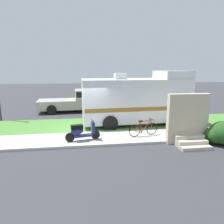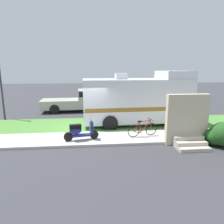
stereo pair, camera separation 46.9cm
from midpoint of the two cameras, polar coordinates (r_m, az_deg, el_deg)
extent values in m
plane|color=#38383D|center=(11.56, -8.55, -5.88)|extent=(80.00, 80.00, 0.00)
cube|color=beige|center=(10.40, -8.60, -7.59)|extent=(24.00, 2.00, 0.12)
cube|color=#4C8438|center=(12.98, -8.51, -3.68)|extent=(24.00, 3.40, 0.08)
cube|color=silver|center=(13.06, 5.54, 3.52)|extent=(6.80, 2.79, 2.61)
cube|color=silver|center=(13.79, 15.70, 10.09)|extent=(1.89, 2.47, 0.50)
cube|color=#8C601E|center=(13.12, 5.50, 1.83)|extent=(6.67, 2.81, 0.24)
cube|color=black|center=(14.26, 18.65, 5.52)|extent=(0.16, 2.15, 0.90)
cube|color=silver|center=(12.68, 1.22, 10.07)|extent=(0.72, 0.63, 0.36)
cylinder|color=black|center=(15.06, 11.84, 0.00)|extent=(0.91, 0.31, 0.90)
cylinder|color=black|center=(12.90, 15.84, -2.23)|extent=(0.91, 0.31, 0.90)
cylinder|color=black|center=(14.08, -3.15, -0.59)|extent=(0.91, 0.31, 0.90)
cylinder|color=black|center=(11.75, -1.68, -3.16)|extent=(0.91, 0.31, 0.90)
cylinder|color=black|center=(10.14, -6.01, -6.37)|extent=(0.45, 0.18, 0.44)
cylinder|color=black|center=(9.96, -13.13, -6.97)|extent=(0.45, 0.18, 0.44)
cube|color=navy|center=(10.02, -9.54, -6.57)|extent=(0.92, 0.44, 0.10)
cube|color=black|center=(9.85, -11.23, -4.17)|extent=(0.60, 0.36, 0.20)
ellipsoid|color=navy|center=(9.91, -11.18, -5.28)|extent=(0.65, 0.41, 0.36)
cube|color=navy|center=(10.00, -6.76, -4.37)|extent=(0.20, 0.34, 0.56)
cylinder|color=black|center=(9.91, -6.81, -2.42)|extent=(0.13, 0.50, 0.04)
sphere|color=white|center=(9.95, -6.79, -3.37)|extent=(0.12, 0.12, 0.12)
torus|color=black|center=(10.86, 9.95, -4.66)|extent=(0.64, 0.19, 0.65)
torus|color=black|center=(10.37, 5.15, -5.32)|extent=(0.64, 0.19, 0.65)
cylinder|color=maroon|center=(10.63, 8.35, -3.97)|extent=(0.57, 0.17, 0.67)
cylinder|color=maroon|center=(10.49, 6.90, -4.29)|extent=(0.10, 0.06, 0.60)
cylinder|color=maroon|center=(10.54, 8.25, -2.43)|extent=(0.60, 0.18, 0.09)
cylinder|color=maroon|center=(10.48, 6.08, -5.57)|extent=(0.40, 0.13, 0.18)
cylinder|color=maroon|center=(10.38, 5.97, -4.02)|extent=(0.35, 0.12, 0.47)
cylinder|color=maroon|center=(10.77, 9.81, -3.41)|extent=(0.12, 0.06, 0.51)
cube|color=black|center=(10.39, 6.80, -2.57)|extent=(0.22, 0.15, 0.06)
cylinder|color=black|center=(10.67, 9.68, -1.93)|extent=(0.15, 0.51, 0.03)
cube|color=#B7B29E|center=(17.45, -6.91, 3.80)|extent=(2.62, 2.18, 1.53)
cube|color=black|center=(17.39, -6.95, 5.31)|extent=(2.50, 2.19, 0.44)
cube|color=#B7B29E|center=(17.52, -15.99, 2.12)|extent=(3.18, 2.22, 0.73)
cylinder|color=black|center=(18.53, -6.51, 2.20)|extent=(0.77, 0.29, 0.76)
cylinder|color=black|center=(16.62, -5.91, 1.08)|extent=(0.77, 0.29, 0.76)
cylinder|color=black|center=(18.55, -16.84, 1.77)|extent=(0.77, 0.29, 0.76)
cylinder|color=black|center=(16.64, -17.42, 0.59)|extent=(0.77, 0.29, 0.76)
cube|color=#BCB29E|center=(10.04, 20.47, -8.86)|extent=(1.40, 0.96, 0.16)
cube|color=#BCB29E|center=(10.12, 20.11, -7.70)|extent=(1.40, 0.64, 0.16)
cube|color=#BCB29E|center=(10.20, 19.75, -6.57)|extent=(1.40, 0.32, 0.16)
cube|color=beige|center=(10.25, 19.28, -1.79)|extent=(2.00, 0.30, 2.40)
ellipsoid|color=#23511E|center=(10.80, 27.94, -5.18)|extent=(1.32, 1.19, 1.12)
ellipsoid|color=#23511E|center=(10.75, 26.03, -5.80)|extent=(0.99, 0.89, 0.84)
cylinder|color=navy|center=(11.19, 16.96, -5.68)|extent=(0.08, 0.08, 0.21)
cylinder|color=navy|center=(11.15, 17.00, -5.07)|extent=(0.04, 0.04, 0.04)
cylinder|color=black|center=(11.14, 17.01, -4.94)|extent=(0.04, 0.04, 0.02)
cylinder|color=#B2B2B7|center=(11.70, 20.90, -5.23)|extent=(0.07, 0.07, 0.19)
cylinder|color=#B2B2B7|center=(11.67, 20.94, -4.70)|extent=(0.03, 0.03, 0.04)
cylinder|color=black|center=(11.66, 20.95, -4.58)|extent=(0.03, 0.03, 0.01)
camera|label=1|loc=(0.23, -91.15, -0.25)|focal=32.43mm
camera|label=2|loc=(0.23, 88.85, 0.25)|focal=32.43mm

